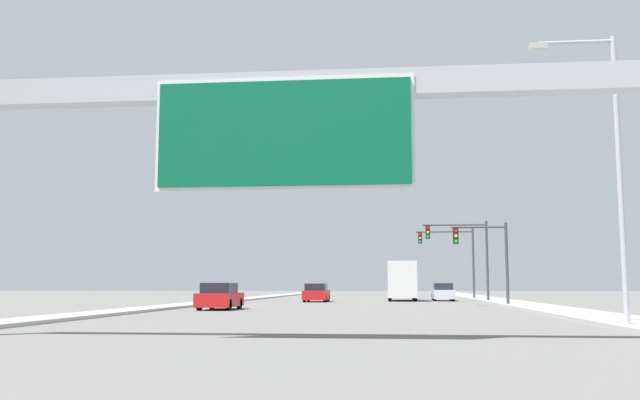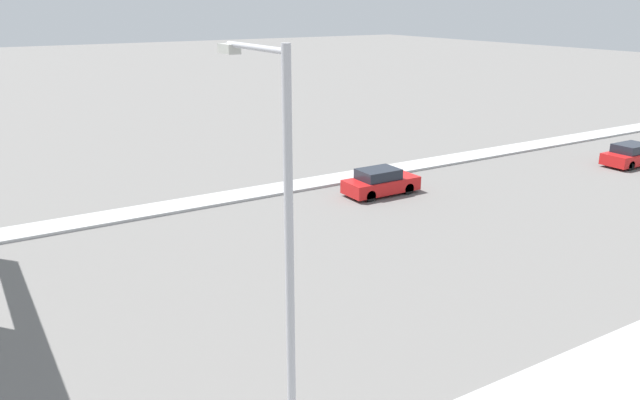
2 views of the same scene
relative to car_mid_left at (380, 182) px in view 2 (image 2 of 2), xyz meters
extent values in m
cube|color=#AEAEAE|center=(-3.75, 20.48, -0.63)|extent=(2.00, 120.00, 0.15)
cube|color=red|center=(0.00, 0.05, -0.15)|extent=(1.87, 4.33, 0.76)
cube|color=#1E232D|center=(0.00, -0.16, 0.51)|extent=(1.64, 2.25, 0.57)
cylinder|color=black|center=(-0.82, 1.40, -0.39)|extent=(0.22, 0.64, 0.64)
cylinder|color=black|center=(0.82, 1.40, -0.39)|extent=(0.22, 0.64, 0.64)
cylinder|color=black|center=(-0.82, -1.29, -0.39)|extent=(0.22, 0.64, 0.64)
cylinder|color=black|center=(0.82, -1.29, -0.39)|extent=(0.22, 0.64, 0.64)
cube|color=red|center=(3.50, 18.41, -0.16)|extent=(1.86, 4.41, 0.74)
cube|color=#1E232D|center=(3.50, 18.19, 0.49)|extent=(1.63, 2.29, 0.56)
cylinder|color=black|center=(2.68, 19.77, -0.39)|extent=(0.22, 0.64, 0.64)
cylinder|color=black|center=(2.68, 17.04, -0.39)|extent=(0.22, 0.64, 0.64)
cylinder|color=black|center=(4.32, 17.04, -0.39)|extent=(0.22, 0.64, 0.64)
cylinder|color=#B2B2B7|center=(17.35, -15.37, 4.21)|extent=(0.18, 0.18, 9.84)
cylinder|color=#B2B2B7|center=(16.10, -15.37, 8.98)|extent=(2.50, 0.12, 0.12)
cube|color=#B2B2A8|center=(14.85, -15.37, 8.88)|extent=(0.60, 0.28, 0.20)
camera|label=1|loc=(9.81, -39.76, 0.73)|focal=40.00mm
camera|label=2|loc=(27.24, -20.73, 9.83)|focal=35.00mm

